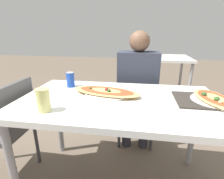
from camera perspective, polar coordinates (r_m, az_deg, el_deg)
dining_table at (r=1.25m, az=2.19°, el=-6.27°), size 1.40×0.79×0.77m
chair_far_seated at (r=1.99m, az=8.11°, el=-2.79°), size 0.40×0.40×0.86m
chair_side_left at (r=1.66m, az=-30.76°, el=-9.91°), size 0.40×0.40×0.86m
person_seated at (r=1.81m, az=8.36°, el=2.51°), size 0.41×0.25×1.22m
pizza_main at (r=1.30m, az=-1.88°, el=-0.81°), size 0.55×0.32×0.05m
soda_can at (r=1.51m, az=-13.41°, el=3.16°), size 0.07×0.07×0.12m
drink_glass at (r=1.10m, az=-21.52°, el=-3.24°), size 0.08×0.08×0.14m
serving_tray at (r=1.34m, az=27.61°, el=-3.18°), size 0.37×0.30×0.01m
pizza_second at (r=1.36m, az=30.51°, el=-2.78°), size 0.30×0.42×0.06m
background_table at (r=3.32m, az=14.24°, el=9.31°), size 1.10×0.80×0.89m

